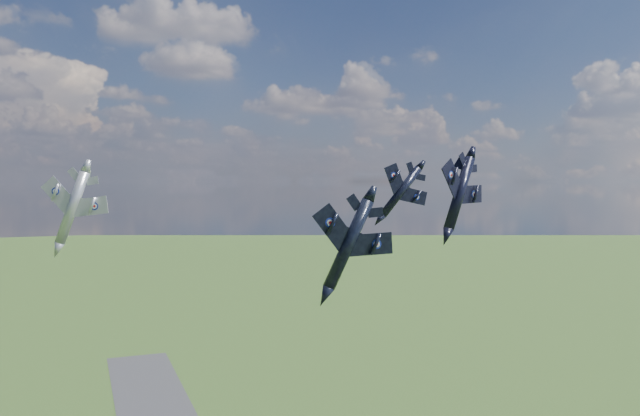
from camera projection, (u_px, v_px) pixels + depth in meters
name	position (u px, v px, depth m)	size (l,w,h in m)	color
jet_lead_navy	(349.00, 244.00, 76.74)	(11.61, 16.19, 3.35)	black
jet_right_navy	(459.00, 193.00, 72.19)	(9.06, 12.64, 2.61)	black
jet_high_navy	(401.00, 192.00, 98.98)	(9.60, 13.39, 2.77)	black
jet_left_silver	(72.00, 207.00, 81.75)	(9.88, 13.77, 2.85)	#9A9DA4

